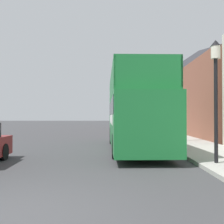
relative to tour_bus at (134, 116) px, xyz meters
name	(u,v)px	position (x,y,z in m)	size (l,w,h in m)	color
ground_plane	(97,134)	(-2.80, 11.51, -1.78)	(144.00, 144.00, 0.00)	#3D3D3F
sidewalk	(168,136)	(3.52, 8.51, -1.71)	(3.19, 108.00, 0.14)	#ADAAA3
brick_terrace_rear	(199,91)	(8.12, 14.63, 2.70)	(6.00, 25.39, 8.97)	#935642
tour_bus	(134,116)	(0.00, 0.00, 0.00)	(2.87, 10.12, 4.01)	#1E7A38
parked_car_ahead_of_bus	(136,130)	(0.77, 8.30, -1.15)	(2.00, 4.00, 1.33)	silver
lamp_post_nearest	(216,77)	(2.56, -4.78, 1.39)	(0.35, 0.35, 4.36)	black
lamp_post_second	(169,87)	(2.42, 2.78, 1.87)	(0.35, 0.35, 5.14)	black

